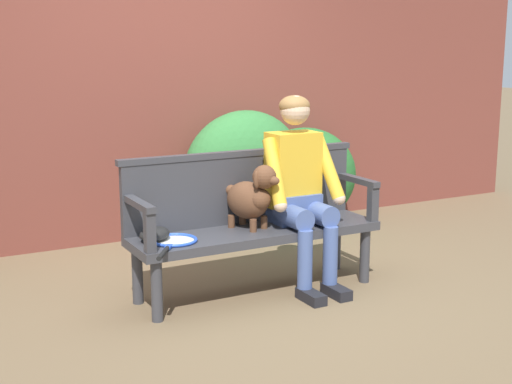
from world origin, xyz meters
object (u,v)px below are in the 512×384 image
(tennis_racket, at_px, (173,241))
(person_seated, at_px, (299,184))
(dog_on_bench, at_px, (252,196))
(baseball_glove, at_px, (155,234))
(garden_bench, at_px, (256,237))

(tennis_racket, bearing_deg, person_seated, 3.23)
(dog_on_bench, bearing_deg, baseball_glove, 178.29)
(tennis_racket, height_order, baseball_glove, baseball_glove)
(person_seated, relative_size, dog_on_bench, 2.97)
(person_seated, height_order, tennis_racket, person_seated)
(garden_bench, height_order, person_seated, person_seated)
(garden_bench, distance_m, dog_on_bench, 0.28)
(garden_bench, relative_size, tennis_racket, 3.09)
(garden_bench, bearing_deg, person_seated, -1.45)
(dog_on_bench, xyz_separation_m, baseball_glove, (-0.68, 0.02, -0.18))
(garden_bench, distance_m, baseball_glove, 0.71)
(garden_bench, xyz_separation_m, person_seated, (0.33, -0.01, 0.33))
(person_seated, xyz_separation_m, dog_on_bench, (-0.35, 0.02, -0.05))
(tennis_racket, bearing_deg, garden_bench, 5.69)
(person_seated, xyz_separation_m, baseball_glove, (-1.03, 0.04, -0.23))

